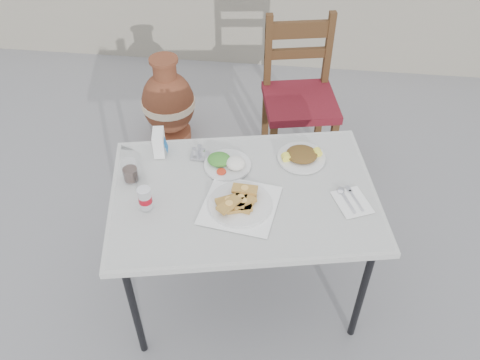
# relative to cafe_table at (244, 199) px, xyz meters

# --- Properties ---
(ground) EXTENTS (80.00, 80.00, 0.00)m
(ground) POSITION_rel_cafe_table_xyz_m (-0.16, 0.00, -0.69)
(ground) COLOR slate
(ground) RESTS_ON ground
(cafe_table) EXTENTS (1.35, 1.05, 0.74)m
(cafe_table) POSITION_rel_cafe_table_xyz_m (0.00, 0.00, 0.00)
(cafe_table) COLOR black
(cafe_table) RESTS_ON ground
(pide_plate) EXTENTS (0.36, 0.36, 0.07)m
(pide_plate) POSITION_rel_cafe_table_xyz_m (-0.01, -0.09, 0.08)
(pide_plate) COLOR white
(pide_plate) RESTS_ON cafe_table
(salad_rice_plate) EXTENTS (0.23, 0.23, 0.06)m
(salad_rice_plate) POSITION_rel_cafe_table_xyz_m (-0.10, 0.17, 0.07)
(salad_rice_plate) COLOR silver
(salad_rice_plate) RESTS_ON cafe_table
(salad_chopped_plate) EXTENTS (0.24, 0.24, 0.05)m
(salad_chopped_plate) POSITION_rel_cafe_table_xyz_m (0.26, 0.26, 0.07)
(salad_chopped_plate) COLOR silver
(salad_chopped_plate) RESTS_ON cafe_table
(soda_can) EXTENTS (0.06, 0.06, 0.11)m
(soda_can) POSITION_rel_cafe_table_xyz_m (-0.42, -0.15, 0.11)
(soda_can) COLOR silver
(soda_can) RESTS_ON cafe_table
(cola_glass) EXTENTS (0.07, 0.07, 0.11)m
(cola_glass) POSITION_rel_cafe_table_xyz_m (-0.53, 0.02, 0.10)
(cola_glass) COLOR white
(cola_glass) RESTS_ON cafe_table
(napkin_holder) EXTENTS (0.08, 0.11, 0.12)m
(napkin_holder) POSITION_rel_cafe_table_xyz_m (-0.44, 0.23, 0.11)
(napkin_holder) COLOR white
(napkin_holder) RESTS_ON cafe_table
(condiment_caddy) EXTENTS (0.09, 0.07, 0.06)m
(condiment_caddy) POSITION_rel_cafe_table_xyz_m (-0.24, 0.22, 0.07)
(condiment_caddy) COLOR silver
(condiment_caddy) RESTS_ON cafe_table
(cutlery_napkin) EXTENTS (0.20, 0.22, 0.01)m
(cutlery_napkin) POSITION_rel_cafe_table_xyz_m (0.48, -0.00, 0.06)
(cutlery_napkin) COLOR white
(cutlery_napkin) RESTS_ON cafe_table
(chair) EXTENTS (0.53, 0.53, 1.02)m
(chair) POSITION_rel_cafe_table_xyz_m (0.23, 1.12, -0.16)
(chair) COLOR #341D0E
(chair) RESTS_ON ground
(terracotta_urn) EXTENTS (0.38, 0.38, 0.66)m
(terracotta_urn) POSITION_rel_cafe_table_xyz_m (-0.67, 1.26, -0.38)
(terracotta_urn) COLOR brown
(terracotta_urn) RESTS_ON ground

